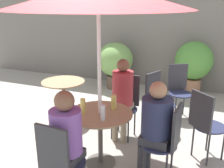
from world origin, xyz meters
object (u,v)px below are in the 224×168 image
bistro_chair_5 (205,121)px  potted_plant_0 (115,61)px  cafe_table_far (64,90)px  beer_glass_0 (83,106)px  beer_glass_1 (103,112)px  bistro_chair_0 (59,159)px  seated_person_2 (122,93)px  bistro_chair_2 (126,100)px  bistro_chair_4 (157,97)px  cafe_table_near (100,123)px  potted_plant_1 (194,63)px  seated_person_0 (67,137)px  seated_person_1 (155,123)px  bistro_chair_1 (168,138)px  beer_glass_2 (114,102)px  bistro_chair_3 (179,86)px

bistro_chair_5 → potted_plant_0: 3.17m
cafe_table_far → beer_glass_0: 1.43m
beer_glass_1 → bistro_chair_0: bearing=-103.9°
seated_person_2 → beer_glass_1: 0.87m
cafe_table_far → bistro_chair_2: (1.17, -0.11, 0.03)m
bistro_chair_5 → bistro_chair_4: bearing=2.1°
cafe_table_near → potted_plant_1: potted_plant_1 is taller
seated_person_0 → seated_person_1: bearing=-134.9°
bistro_chair_1 → seated_person_1: bearing=-90.0°
cafe_table_far → bistro_chair_5: 2.36m
bistro_chair_4 → potted_plant_1: 1.93m
seated_person_0 → potted_plant_1: size_ratio=1.02×
bistro_chair_4 → seated_person_0: bearing=-171.4°
bistro_chair_4 → seated_person_1: bearing=-145.3°
cafe_table_near → bistro_chair_2: 0.85m
seated_person_1 → seated_person_2: seated_person_2 is taller
beer_glass_2 → seated_person_0: bearing=-100.5°
seated_person_0 → seated_person_1: 0.98m
cafe_table_near → bistro_chair_2: bearing=86.3°
potted_plant_0 → potted_plant_1: 1.75m
seated_person_2 → bistro_chair_1: bearing=-39.4°
seated_person_1 → beer_glass_2: size_ratio=6.48×
bistro_chair_5 → seated_person_1: 0.80m
bistro_chair_1 → bistro_chair_5: bearing=152.9°
cafe_table_near → bistro_chair_3: bearing=69.0°
bistro_chair_1 → beer_glass_0: bistro_chair_1 is taller
beer_glass_0 → potted_plant_1: (1.01, 3.15, -0.07)m
bistro_chair_0 → seated_person_2: (0.10, 1.54, 0.18)m
bistro_chair_0 → beer_glass_0: 0.80m
beer_glass_2 → potted_plant_1: size_ratio=0.15×
bistro_chair_4 → bistro_chair_5: same height
bistro_chair_2 → bistro_chair_5: same height
cafe_table_far → beer_glass_1: (1.23, -1.13, 0.26)m
potted_plant_1 → cafe_table_far: bearing=-132.9°
cafe_table_near → cafe_table_far: size_ratio=1.10×
cafe_table_far → bistro_chair_1: bearing=-27.3°
bistro_chair_5 → seated_person_0: 1.78m
cafe_table_far → bistro_chair_1: size_ratio=0.77×
seated_person_0 → cafe_table_far: bearing=-53.4°
seated_person_1 → potted_plant_1: seated_person_1 is taller
cafe_table_near → seated_person_0: 0.72m
seated_person_0 → potted_plant_0: bearing=-72.7°
cafe_table_near → cafe_table_far: bearing=139.3°
bistro_chair_3 → beer_glass_0: 2.13m
bistro_chair_3 → beer_glass_1: bistro_chair_3 is taller
cafe_table_near → seated_person_1: seated_person_1 is taller
bistro_chair_2 → beer_glass_1: 1.05m
beer_glass_0 → beer_glass_2: beer_glass_0 is taller
bistro_chair_5 → cafe_table_near: bearing=66.0°
bistro_chair_4 → bistro_chair_1: bearing=-138.6°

